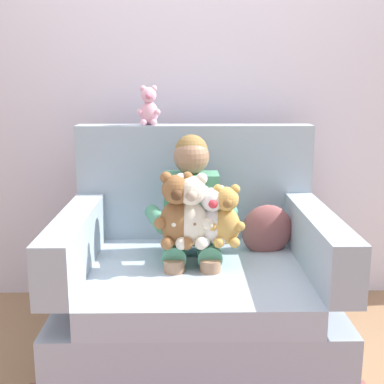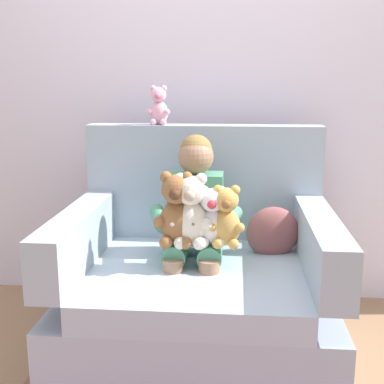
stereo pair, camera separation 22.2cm
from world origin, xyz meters
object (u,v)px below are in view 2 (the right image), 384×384
Objects in this scene: armchair at (198,285)px; plush_pink_on_backrest at (159,107)px; plush_cream at (191,212)px; plush_brown at (177,211)px; seated_child at (195,214)px; throw_pillow at (273,233)px; plush_white at (212,218)px; plush_honey at (226,218)px.

armchair is 0.93m from plush_pink_on_backrest.
plush_brown is (-0.06, 0.00, 0.00)m from plush_cream.
seated_child is 2.50× the size of plush_cream.
seated_child is 3.17× the size of throw_pillow.
armchair is at bearing 73.38° from plush_brown.
armchair is at bearing -63.10° from seated_child.
seated_child is at bearing -53.40° from plush_pink_on_backrest.
seated_child is 0.17m from plush_white.
seated_child is at bearing 117.05° from armchair.
plush_cream is 1.63× the size of plush_pink_on_backrest.
plush_honey is 1.07× the size of throw_pillow.
plush_honey reaches higher than plush_white.
armchair is 0.41m from plush_cream.
plush_brown reaches higher than throw_pillow.
plush_honey is at bearing 22.69° from plush_brown.
plush_cream is at bearing -101.85° from armchair.
throw_pillow is at bearing 14.94° from seated_child.
seated_child is 2.45× the size of plush_brown.
plush_pink_on_backrest is (-0.15, 0.50, 0.43)m from plush_brown.
plush_pink_on_backrest is (-0.37, 0.49, 0.46)m from plush_honey.
plush_pink_on_backrest reaches higher than plush_honey.
plush_white is 0.73m from plush_pink_on_backrest.
throw_pillow is at bearing 66.66° from plush_honey.
armchair is 0.40m from plush_honey.
plush_cream is at bearing 18.74° from plush_brown.
armchair is at bearing -53.94° from plush_pink_on_backrest.
plush_cream is (-0.16, -0.01, 0.02)m from plush_honey.
plush_brown reaches higher than plush_honey.
plush_pink_on_backrest reaches higher than seated_child.
plush_white is at bearing -168.86° from plush_honey.
plush_honey is (0.15, -0.15, 0.03)m from seated_child.
plush_brown is at bearing 157.28° from plush_cream.
plush_white is 0.81× the size of plush_brown.
throw_pillow is at bearing 27.08° from plush_white.
plush_pink_on_backrest reaches higher than throw_pillow.
plush_white is at bearing 26.58° from plush_brown.
plush_brown is 1.29× the size of throw_pillow.
plush_white is (0.09, -0.14, 0.02)m from seated_child.
armchair is 3.72× the size of plush_cream.
plush_white is 0.16m from plush_brown.
plush_brown is at bearing -158.98° from plush_honey.
plush_brown is at bearing -69.13° from plush_pink_on_backrest.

